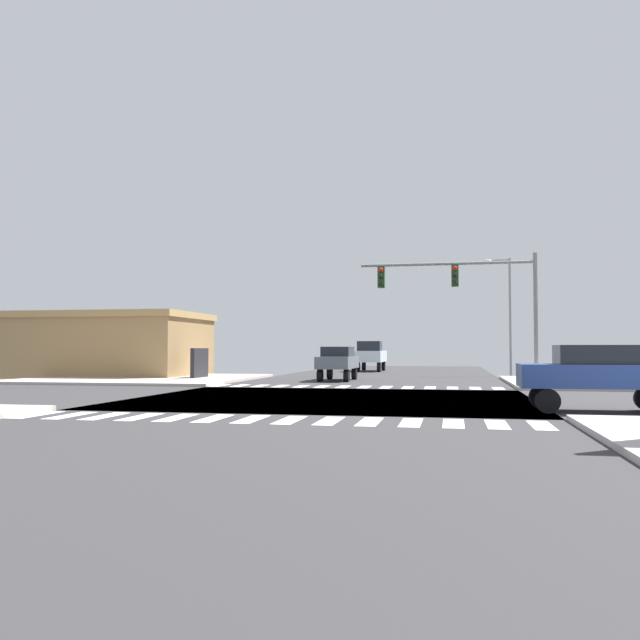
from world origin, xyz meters
name	(u,v)px	position (x,y,z in m)	size (l,w,h in m)	color
ground	(331,399)	(0.00, 0.00, -0.03)	(90.00, 90.00, 0.05)	#313033
sidewalk_corner_ne	(633,383)	(13.00, 12.00, 0.07)	(12.00, 12.00, 0.14)	#B2ADA3
sidewalk_corner_nw	(144,379)	(-13.00, 12.00, 0.07)	(12.00, 12.00, 0.14)	#B8AAA2
crosswalk_near	(270,420)	(-0.25, -7.30, 0.00)	(13.50, 2.00, 0.01)	white
crosswalk_far	(354,387)	(-0.25, 7.30, 0.00)	(13.50, 2.00, 0.01)	white
traffic_signal_mast	(463,288)	(4.76, 7.43, 4.52)	(7.92, 0.55, 6.05)	gray
street_lamp	(506,305)	(7.77, 21.88, 4.64)	(1.78, 0.32, 7.72)	gray
bank_building	(84,345)	(-18.67, 15.26, 2.01)	(16.45, 7.75, 4.01)	olive
sedan_farside_2	(338,360)	(-2.00, 13.25, 1.12)	(1.80, 4.30, 1.88)	black
pickup_crossing_1	(371,355)	(-2.00, 28.84, 1.29)	(2.00, 5.10, 2.35)	black
sedan_middle_5	(598,372)	(8.27, -3.50, 1.12)	(4.30, 1.80, 1.88)	black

